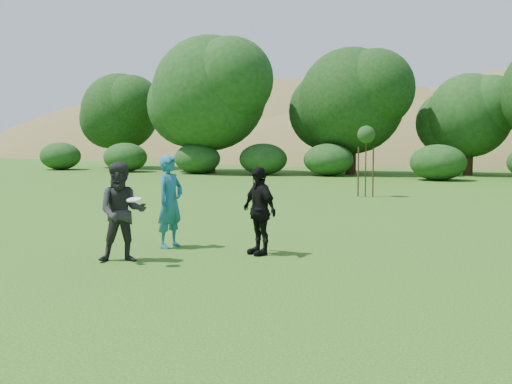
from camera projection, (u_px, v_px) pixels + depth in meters
ground at (199, 260)px, 12.67m from camera, size 120.00×120.00×0.00m
player_teal at (170, 202)px, 13.96m from camera, size 0.60×0.81×2.02m
player_grey at (122, 212)px, 12.37m from camera, size 1.18×1.11×1.94m
player_black at (259, 211)px, 13.15m from camera, size 1.13×0.97×1.82m
frisbee at (134, 200)px, 11.88m from camera, size 0.27×0.27×0.07m
sapling at (366, 136)px, 25.57m from camera, size 0.70×0.70×2.85m
hillside at (455, 256)px, 77.13m from camera, size 150.00×72.00×52.00m
tree_row at (471, 94)px, 37.53m from camera, size 53.92×10.38×9.62m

